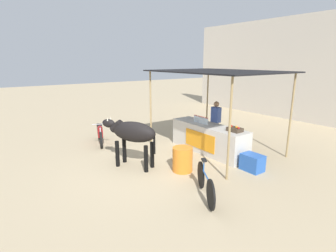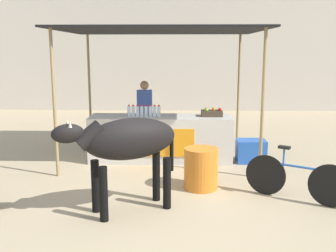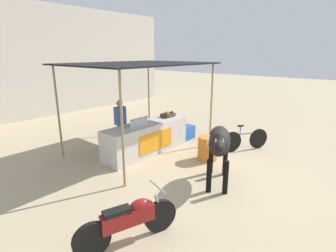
# 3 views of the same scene
# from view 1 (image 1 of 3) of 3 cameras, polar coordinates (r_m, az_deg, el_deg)

# --- Properties ---
(ground_plane) EXTENTS (60.00, 60.00, 0.00)m
(ground_plane) POSITION_cam_1_polar(r_m,az_deg,el_deg) (8.00, -2.86, -8.67)
(ground_plane) COLOR tan
(building_wall_far) EXTENTS (16.00, 0.50, 5.30)m
(building_wall_far) POSITION_cam_1_polar(r_m,az_deg,el_deg) (14.96, 30.25, 10.54)
(building_wall_far) COLOR beige
(building_wall_far) RESTS_ON ground
(stall_counter) EXTENTS (3.00, 0.82, 0.96)m
(stall_counter) POSITION_cam_1_polar(r_m,az_deg,el_deg) (9.14, 8.74, -2.68)
(stall_counter) COLOR beige
(stall_counter) RESTS_ON ground
(stall_awning) EXTENTS (4.20, 3.20, 2.76)m
(stall_awning) POSITION_cam_1_polar(r_m,az_deg,el_deg) (8.99, 10.67, 11.03)
(stall_awning) COLOR black
(stall_awning) RESTS_ON ground
(water_bottle_row) EXTENTS (0.70, 0.07, 0.25)m
(water_bottle_row) POSITION_cam_1_polar(r_m,az_deg,el_deg) (9.20, 7.15, 1.32)
(water_bottle_row) COLOR silver
(water_bottle_row) RESTS_ON stall_counter
(fruit_crate) EXTENTS (0.44, 0.32, 0.18)m
(fruit_crate) POSITION_cam_1_polar(r_m,az_deg,el_deg) (8.33, 14.30, -0.69)
(fruit_crate) COLOR #3F3326
(fruit_crate) RESTS_ON stall_counter
(vendor_behind_counter) EXTENTS (0.34, 0.22, 1.65)m
(vendor_behind_counter) POSITION_cam_1_polar(r_m,az_deg,el_deg) (9.84, 10.32, 0.68)
(vendor_behind_counter) COLOR #383842
(vendor_behind_counter) RESTS_ON ground
(cooler_box) EXTENTS (0.60, 0.44, 0.48)m
(cooler_box) POSITION_cam_1_polar(r_m,az_deg,el_deg) (7.98, 17.88, -7.58)
(cooler_box) COLOR blue
(cooler_box) RESTS_ON ground
(water_barrel) EXTENTS (0.58, 0.58, 0.71)m
(water_barrel) POSITION_cam_1_polar(r_m,az_deg,el_deg) (7.53, 3.18, -7.25)
(water_barrel) COLOR orange
(water_barrel) RESTS_ON ground
(cow) EXTENTS (1.77, 1.21, 1.44)m
(cow) POSITION_cam_1_polar(r_m,az_deg,el_deg) (7.70, -7.80, -1.54)
(cow) COLOR black
(cow) RESTS_ON ground
(motorcycle_parked) EXTENTS (1.73, 0.76, 0.90)m
(motorcycle_parked) POSITION_cam_1_polar(r_m,az_deg,el_deg) (10.29, -14.60, -1.39)
(motorcycle_parked) COLOR black
(motorcycle_parked) RESTS_ON ground
(bicycle_leaning) EXTENTS (1.45, 0.88, 0.85)m
(bicycle_leaning) POSITION_cam_1_polar(r_m,az_deg,el_deg) (6.23, 8.14, -12.19)
(bicycle_leaning) COLOR black
(bicycle_leaning) RESTS_ON ground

